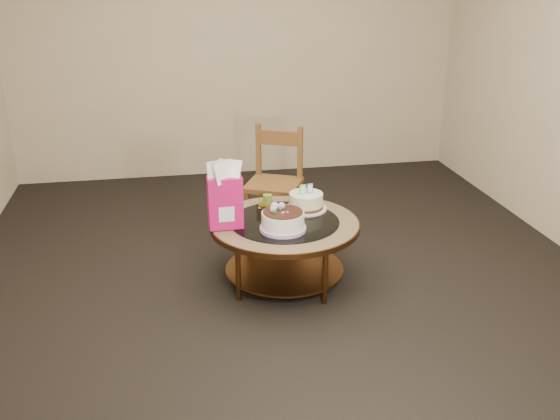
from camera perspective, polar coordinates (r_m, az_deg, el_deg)
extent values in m
plane|color=black|center=(4.41, 0.41, -6.50)|extent=(5.00, 5.00, 0.00)
cube|color=beige|center=(6.40, -3.93, 14.65)|extent=(4.50, 0.02, 2.60)
cube|color=beige|center=(1.70, 16.78, -6.85)|extent=(4.50, 0.02, 2.60)
cylinder|color=brown|center=(4.56, 4.22, -2.61)|extent=(0.04, 0.04, 0.42)
cylinder|color=brown|center=(4.59, -2.85, -2.39)|extent=(0.04, 0.04, 0.42)
cylinder|color=brown|center=(4.09, -3.84, -5.62)|extent=(0.04, 0.04, 0.42)
cylinder|color=brown|center=(4.05, 4.14, -5.91)|extent=(0.04, 0.04, 0.42)
cylinder|color=brown|center=(4.36, 0.41, -5.35)|extent=(0.82, 0.82, 0.02)
cylinder|color=brown|center=(4.22, 0.43, -1.33)|extent=(1.02, 1.02, 0.04)
cylinder|color=#90754F|center=(4.22, 0.43, -1.16)|extent=(1.00, 1.00, 0.01)
cylinder|color=black|center=(4.21, 0.43, -1.06)|extent=(0.74, 0.74, 0.01)
cylinder|color=#C09ADA|center=(4.07, 0.27, -1.68)|extent=(0.30, 0.30, 0.02)
cylinder|color=white|center=(4.05, 0.27, -1.03)|extent=(0.28, 0.28, 0.12)
cylinder|color=black|center=(4.02, 0.27, -0.18)|extent=(0.26, 0.26, 0.01)
sphere|color=#C09ADA|center=(4.05, -0.49, 0.35)|extent=(0.06, 0.06, 0.06)
sphere|color=#C09ADA|center=(4.07, 0.15, 0.39)|extent=(0.05, 0.05, 0.05)
sphere|color=#C09ADA|center=(4.02, -0.64, 0.07)|extent=(0.04, 0.04, 0.04)
cone|color=#1B6830|center=(4.04, 0.01, 0.04)|extent=(0.03, 0.03, 0.03)
cone|color=#1B6830|center=(4.05, -0.89, 0.08)|extent=(0.04, 0.04, 0.03)
cone|color=#1B6830|center=(4.09, 0.40, 0.30)|extent=(0.04, 0.04, 0.03)
cone|color=#1B6830|center=(3.99, -0.39, -0.23)|extent=(0.04, 0.04, 0.03)
cylinder|color=white|center=(4.41, 2.38, 0.14)|extent=(0.30, 0.30, 0.01)
cylinder|color=#4B2415|center=(4.40, 2.38, 0.33)|extent=(0.24, 0.24, 0.02)
cylinder|color=white|center=(4.38, 2.39, 0.99)|extent=(0.24, 0.24, 0.09)
cube|color=#54C152|center=(4.35, 2.08, 1.90)|extent=(0.05, 0.02, 0.07)
cube|color=white|center=(4.35, 2.08, 1.90)|extent=(0.04, 0.02, 0.05)
cube|color=#3B75C8|center=(4.37, 2.74, 2.00)|extent=(0.05, 0.02, 0.07)
cube|color=white|center=(4.37, 2.74, 2.00)|extent=(0.04, 0.02, 0.05)
cube|color=#C61273|center=(4.07, -5.03, 0.71)|extent=(0.23, 0.13, 0.35)
cube|color=white|center=(4.09, -5.00, -0.08)|extent=(0.10, 0.13, 0.10)
cube|color=#D2C556|center=(4.46, -1.14, 0.37)|extent=(0.15, 0.15, 0.01)
cylinder|color=gold|center=(4.45, -1.14, 0.50)|extent=(0.13, 0.13, 0.01)
cylinder|color=olive|center=(4.44, -1.14, 0.99)|extent=(0.07, 0.07, 0.07)
cylinder|color=black|center=(4.42, -1.14, 1.46)|extent=(0.00, 0.00, 0.01)
cube|color=brown|center=(4.97, -0.58, 2.32)|extent=(0.54, 0.54, 0.04)
cube|color=brown|center=(4.93, -3.04, -0.55)|extent=(0.05, 0.05, 0.43)
cube|color=brown|center=(4.85, 0.88, -0.94)|extent=(0.05, 0.05, 0.43)
cube|color=brown|center=(5.24, -1.91, 0.85)|extent=(0.05, 0.05, 0.43)
cube|color=brown|center=(5.16, 1.79, 0.50)|extent=(0.05, 0.05, 0.43)
cube|color=brown|center=(5.10, -1.98, 5.46)|extent=(0.05, 0.05, 0.44)
cube|color=brown|center=(5.02, 1.85, 5.18)|extent=(0.05, 0.05, 0.44)
cube|color=brown|center=(5.03, -0.08, 6.59)|extent=(0.33, 0.17, 0.12)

